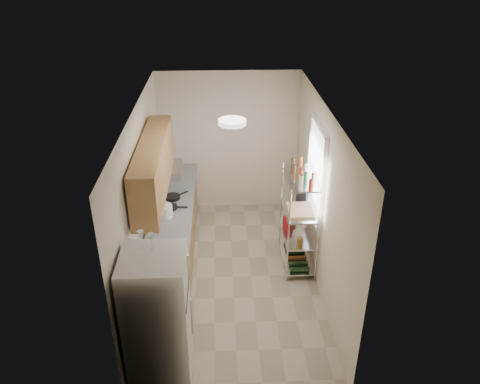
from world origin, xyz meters
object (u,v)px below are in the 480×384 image
object	(u,v)px
refrigerator	(158,319)
rice_cooker	(165,211)
espresso_machine	(302,191)
cutting_board	(300,210)
frying_pan_large	(170,207)

from	to	relation	value
refrigerator	rice_cooker	xyz separation A→B (m)	(-0.12, 2.07, 0.17)
rice_cooker	espresso_machine	distance (m)	2.09
rice_cooker	cutting_board	world-z (taller)	rice_cooker
frying_pan_large	cutting_board	distance (m)	1.98
frying_pan_large	cutting_board	size ratio (longest dim) A/B	0.52
refrigerator	cutting_board	bearing A→B (deg)	46.20
refrigerator	frying_pan_large	world-z (taller)	refrigerator
refrigerator	rice_cooker	bearing A→B (deg)	93.26
frying_pan_large	cutting_board	xyz separation A→B (m)	(1.94, -0.36, 0.11)
refrigerator	frying_pan_large	bearing A→B (deg)	91.81
frying_pan_large	rice_cooker	bearing A→B (deg)	-98.01
rice_cooker	frying_pan_large	bearing A→B (deg)	79.20
cutting_board	espresso_machine	size ratio (longest dim) A/B	1.74
refrigerator	rice_cooker	size ratio (longest dim) A/B	7.15
cutting_board	refrigerator	bearing A→B (deg)	-133.80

